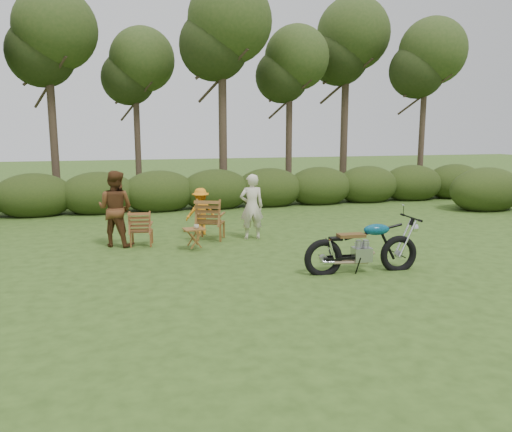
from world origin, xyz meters
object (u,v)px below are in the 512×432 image
object	(u,v)px
adult_b	(117,246)
lawn_chair_left	(142,245)
lawn_chair_right	(211,239)
motorcycle	(361,272)
child	(201,234)
cup	(196,227)
adult_a	(252,239)
side_table	(194,239)

from	to	relation	value
adult_b	lawn_chair_left	bearing A→B (deg)	-163.13
lawn_chair_right	motorcycle	bearing A→B (deg)	143.92
motorcycle	child	xyz separation A→B (m)	(-2.42, 4.41, 0.00)
cup	adult_b	bearing A→B (deg)	151.64
child	adult_b	bearing A→B (deg)	9.85
lawn_chair_right	child	size ratio (longest dim) A/B	0.85
motorcycle	adult_a	xyz separation A→B (m)	(-1.26, 3.53, 0.00)
cup	lawn_chair_left	bearing A→B (deg)	145.01
adult_a	child	xyz separation A→B (m)	(-1.16, 0.89, 0.00)
motorcycle	lawn_chair_left	size ratio (longest dim) A/B	2.56
lawn_chair_right	side_table	xyz separation A→B (m)	(-0.59, -1.00, 0.25)
adult_a	lawn_chair_right	bearing A→B (deg)	-7.00
cup	child	distance (m)	1.85
motorcycle	adult_b	size ratio (longest dim) A/B	1.21
lawn_chair_right	adult_a	size ratio (longest dim) A/B	0.63
lawn_chair_left	cup	distance (m)	1.57
motorcycle	cup	distance (m)	3.93
child	lawn_chair_left	bearing A→B (deg)	19.43
side_table	cup	distance (m)	0.31
motorcycle	adult_a	size ratio (longest dim) A/B	1.32
cup	child	size ratio (longest dim) A/B	0.10
cup	lawn_chair_right	bearing A→B (deg)	62.69
cup	side_table	bearing A→B (deg)	138.69
lawn_chair_left	side_table	world-z (taller)	side_table
motorcycle	cup	bearing A→B (deg)	140.45
side_table	cup	world-z (taller)	cup
adult_a	adult_b	distance (m)	3.34
motorcycle	adult_b	world-z (taller)	adult_b
adult_b	lawn_chair_right	bearing A→B (deg)	-149.40
adult_b	child	world-z (taller)	adult_b
adult_b	motorcycle	bearing A→B (deg)	170.09
motorcycle	cup	world-z (taller)	motorcycle
cup	adult_b	size ratio (longest dim) A/B	0.07
cup	adult_a	bearing A→B (deg)	28.33
side_table	adult_a	bearing A→B (deg)	26.40
lawn_chair_left	lawn_chair_right	bearing A→B (deg)	-164.12
motorcycle	adult_b	xyz separation A→B (m)	(-4.59, 3.65, 0.00)
adult_b	cup	bearing A→B (deg)	-179.82
motorcycle	lawn_chair_left	xyz separation A→B (m)	(-4.02, 3.53, 0.00)
adult_b	child	distance (m)	2.31
lawn_chair_right	child	world-z (taller)	child
cup	adult_b	world-z (taller)	adult_b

